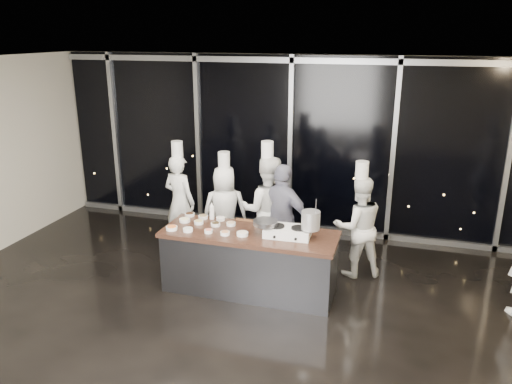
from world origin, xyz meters
TOP-DOWN VIEW (x-y plane):
  - ground at (0.00, 0.00)m, footprint 9.00×9.00m
  - room_shell at (0.18, 0.00)m, footprint 9.02×7.02m
  - window_wall at (0.00, 3.43)m, footprint 8.90×0.11m
  - demo_counter at (0.00, 0.90)m, footprint 2.46×0.86m
  - stove at (0.54, 0.93)m, footprint 0.64×0.42m
  - frying_pan at (0.22, 0.91)m, footprint 0.60×0.36m
  - stock_pot at (0.85, 0.92)m, footprint 0.26×0.26m
  - prep_bowls at (-0.68, 0.94)m, footprint 1.18×0.73m
  - squeeze_bottle at (-0.69, 1.24)m, footprint 0.07×0.07m
  - chef_far_left at (-1.60, 2.05)m, footprint 0.68×0.53m
  - chef_left at (-0.76, 1.99)m, footprint 0.87×0.73m
  - chef_center at (-0.03, 1.94)m, footprint 0.99×0.85m
  - guest at (0.28, 1.71)m, footprint 1.07×0.75m
  - chef_right at (1.41, 1.85)m, footprint 0.93×0.84m

SIDE VIEW (x-z plane):
  - ground at x=0.00m, z-range 0.00..0.00m
  - demo_counter at x=0.00m, z-range 0.00..0.90m
  - chef_left at x=-0.76m, z-range -0.10..1.65m
  - chef_right at x=1.41m, z-range -0.10..1.68m
  - chef_far_left at x=-1.60m, z-range -0.09..1.77m
  - guest at x=0.28m, z-range 0.00..1.69m
  - chef_center at x=-0.03m, z-range -0.11..1.87m
  - prep_bowls at x=-0.68m, z-range 0.90..0.95m
  - stove at x=0.54m, z-range 0.89..1.03m
  - squeeze_bottle at x=-0.69m, z-range 0.89..1.16m
  - frying_pan at x=0.22m, z-range 1.04..1.10m
  - stock_pot at x=0.85m, z-range 1.04..1.29m
  - window_wall at x=0.00m, z-range 0.00..3.20m
  - room_shell at x=0.18m, z-range 0.64..3.85m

